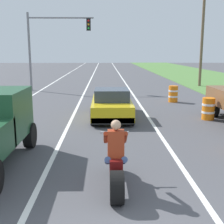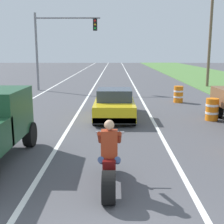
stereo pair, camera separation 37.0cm
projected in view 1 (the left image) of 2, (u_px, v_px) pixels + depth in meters
lane_stripe_left_solid at (39, 91)px, 23.41m from camera, size 0.14×120.00×0.01m
lane_stripe_right_solid at (131, 91)px, 23.59m from camera, size 0.14×120.00×0.01m
lane_stripe_centre_dashed at (85, 91)px, 23.50m from camera, size 0.14×120.00×0.01m
motorcycle_with_rider at (116, 165)px, 6.60m from camera, size 0.70×2.21×1.62m
sports_car_yellow at (112, 104)px, 14.02m from camera, size 1.84×4.30×1.37m
traffic_light_mast_near at (50, 39)px, 23.17m from camera, size 5.13×0.34×6.00m
utility_pole_roadside at (202, 41)px, 25.82m from camera, size 0.24×0.24×7.84m
construction_barrel_mid at (208, 109)px, 13.60m from camera, size 0.58×0.58×1.00m
construction_barrel_far at (173, 94)px, 18.34m from camera, size 0.58×0.58×1.00m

